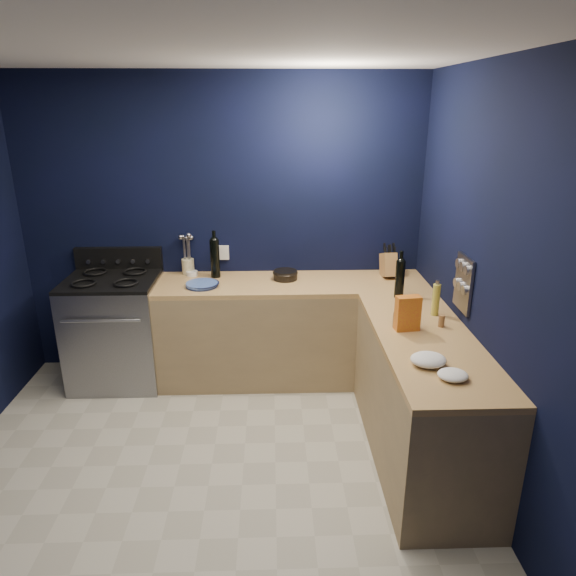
{
  "coord_description": "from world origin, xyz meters",
  "views": [
    {
      "loc": [
        0.43,
        -2.76,
        2.34
      ],
      "look_at": [
        0.55,
        1.0,
        1.0
      ],
      "focal_mm": 32.45,
      "sensor_mm": 36.0,
      "label": 1
    }
  ],
  "objects_px": {
    "knife_block": "(388,265)",
    "utensil_crock": "(188,266)",
    "crouton_bag": "(408,313)",
    "gas_range": "(117,332)",
    "plate_stack": "(202,285)"
  },
  "relations": [
    {
      "from": "knife_block",
      "to": "utensil_crock",
      "type": "bearing_deg",
      "value": 173.26
    },
    {
      "from": "utensil_crock",
      "to": "crouton_bag",
      "type": "distance_m",
      "value": 2.08
    },
    {
      "from": "utensil_crock",
      "to": "knife_block",
      "type": "height_order",
      "value": "knife_block"
    },
    {
      "from": "gas_range",
      "to": "crouton_bag",
      "type": "height_order",
      "value": "crouton_bag"
    },
    {
      "from": "utensil_crock",
      "to": "knife_block",
      "type": "bearing_deg",
      "value": -4.07
    },
    {
      "from": "plate_stack",
      "to": "gas_range",
      "type": "bearing_deg",
      "value": 174.17
    },
    {
      "from": "utensil_crock",
      "to": "knife_block",
      "type": "xyz_separation_m",
      "value": [
        1.77,
        -0.13,
        0.04
      ]
    },
    {
      "from": "gas_range",
      "to": "crouton_bag",
      "type": "bearing_deg",
      "value": -23.9
    },
    {
      "from": "utensil_crock",
      "to": "knife_block",
      "type": "relative_size",
      "value": 0.66
    },
    {
      "from": "plate_stack",
      "to": "crouton_bag",
      "type": "height_order",
      "value": "crouton_bag"
    },
    {
      "from": "gas_range",
      "to": "knife_block",
      "type": "height_order",
      "value": "knife_block"
    },
    {
      "from": "plate_stack",
      "to": "knife_block",
      "type": "distance_m",
      "value": 1.62
    },
    {
      "from": "utensil_crock",
      "to": "crouton_bag",
      "type": "relative_size",
      "value": 0.57
    },
    {
      "from": "plate_stack",
      "to": "crouton_bag",
      "type": "distance_m",
      "value": 1.75
    },
    {
      "from": "gas_range",
      "to": "utensil_crock",
      "type": "height_order",
      "value": "utensil_crock"
    }
  ]
}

